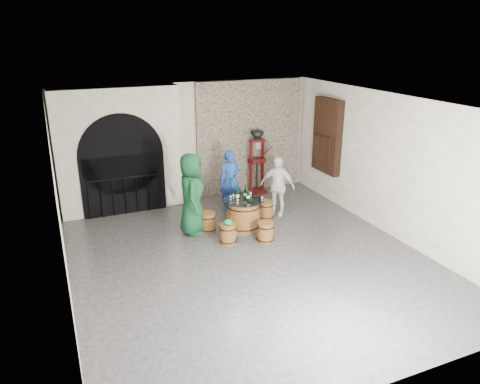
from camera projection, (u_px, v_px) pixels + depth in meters
name	position (u px, v px, depth m)	size (l,w,h in m)	color
ground	(248.00, 258.00, 9.47)	(8.00, 8.00, 0.00)	#2C2D2F
wall_back	(189.00, 142.00, 12.39)	(8.00, 8.00, 0.00)	silver
wall_front	(385.00, 285.00, 5.47)	(8.00, 8.00, 0.00)	silver
wall_left	(59.00, 212.00, 7.64)	(8.00, 8.00, 0.00)	silver
wall_right	(390.00, 166.00, 10.22)	(8.00, 8.00, 0.00)	silver
ceiling	(249.00, 104.00, 8.39)	(8.00, 8.00, 0.00)	beige
stone_facing_panel	(250.00, 137.00, 13.01)	(3.20, 0.12, 3.18)	gray
arched_opening	(120.00, 152.00, 11.47)	(3.10, 0.60, 3.19)	silver
shuttered_window	(327.00, 136.00, 12.19)	(0.23, 1.10, 2.00)	black
barrel_table	(243.00, 214.00, 10.73)	(0.98, 0.98, 0.75)	brown
barrel_stool_left	(208.00, 222.00, 10.65)	(0.39, 0.39, 0.47)	brown
barrel_stool_far	(235.00, 207.00, 11.55)	(0.39, 0.39, 0.47)	brown
barrel_stool_right	(266.00, 210.00, 11.36)	(0.39, 0.39, 0.47)	brown
barrel_stool_near_right	(265.00, 232.00, 10.14)	(0.39, 0.39, 0.47)	brown
barrel_stool_near_left	(228.00, 234.00, 10.06)	(0.39, 0.39, 0.47)	brown
green_cap	(228.00, 222.00, 9.96)	(0.24, 0.20, 0.11)	#0C8C36
person_green	(192.00, 194.00, 10.35)	(0.94, 0.61, 1.92)	#113F23
person_blue	(231.00, 181.00, 11.76)	(0.58, 0.38, 1.60)	#1A3F94
person_white	(277.00, 186.00, 11.49)	(0.89, 0.37, 1.53)	white
wine_bottle_left	(237.00, 194.00, 10.54)	(0.08, 0.08, 0.32)	black
wine_bottle_center	(248.00, 195.00, 10.47)	(0.08, 0.08, 0.32)	black
wine_bottle_right	(245.00, 193.00, 10.63)	(0.08, 0.08, 0.32)	black
tasting_glass_a	(238.00, 201.00, 10.37)	(0.05, 0.05, 0.10)	#C28325
tasting_glass_b	(251.00, 194.00, 10.80)	(0.05, 0.05, 0.10)	#C28325
tasting_glass_c	(233.00, 196.00, 10.65)	(0.05, 0.05, 0.10)	#C28325
tasting_glass_d	(246.00, 192.00, 10.92)	(0.05, 0.05, 0.10)	#C28325
tasting_glass_e	(262.00, 199.00, 10.51)	(0.05, 0.05, 0.10)	#C28325
tasting_glass_f	(231.00, 198.00, 10.56)	(0.05, 0.05, 0.10)	#C28325
side_barrel	(192.00, 196.00, 12.22)	(0.43, 0.43, 0.57)	brown
corking_press	(257.00, 158.00, 12.87)	(0.77, 0.47, 1.83)	#470F0B
control_box	(259.00, 145.00, 13.11)	(0.18, 0.10, 0.22)	silver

